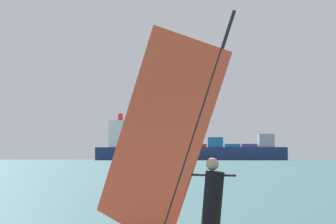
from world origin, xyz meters
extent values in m
cylinder|color=black|center=(2.92, 3.06, 2.00)|extent=(1.31, 0.90, 3.79)
cube|color=#E54C2D|center=(2.27, 3.50, 1.81)|extent=(2.47, 1.67, 4.01)
cylinder|color=black|center=(2.82, 3.13, 1.12)|extent=(1.46, 0.99, 0.04)
cylinder|color=black|center=(3.16, 2.90, 0.65)|extent=(0.54, 0.50, 1.10)
sphere|color=tan|center=(3.16, 2.90, 1.31)|extent=(0.22, 0.22, 0.22)
cube|color=navy|center=(4.25, 568.36, 5.16)|extent=(151.81, 34.72, 10.32)
cube|color=silver|center=(-53.02, 570.53, 20.97)|extent=(16.03, 27.97, 21.30)
cylinder|color=red|center=(-53.02, 570.53, 34.62)|extent=(4.00, 4.00, 6.00)
cube|color=red|center=(-16.28, 569.14, 15.52)|extent=(13.00, 26.56, 10.40)
cube|color=#59388C|center=(-2.94, 568.64, 11.62)|extent=(13.00, 26.56, 2.60)
cube|color=red|center=(10.41, 568.13, 11.62)|extent=(13.00, 26.56, 2.60)
cube|color=#1E66AD|center=(23.76, 567.62, 14.22)|extent=(13.00, 26.56, 7.80)
cube|color=#1E66AD|center=(37.11, 567.12, 11.62)|extent=(13.00, 26.56, 2.60)
cube|color=#59388C|center=(50.46, 566.61, 11.62)|extent=(13.00, 26.56, 2.60)
cube|color=#99999E|center=(63.81, 566.11, 15.52)|extent=(13.00, 26.56, 10.40)
cube|color=#4C564C|center=(118.05, 1270.89, 11.42)|extent=(803.45, 531.86, 22.85)
camera|label=1|loc=(2.78, -9.28, 1.40)|focal=77.01mm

